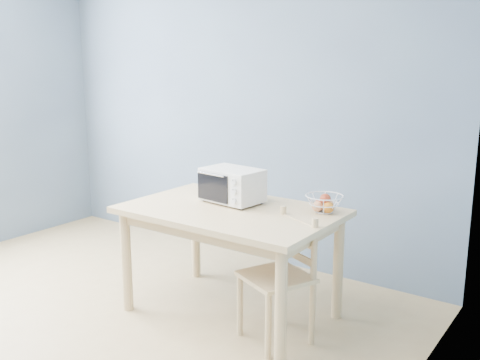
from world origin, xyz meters
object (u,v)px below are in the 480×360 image
Objects in this scene: dining_table at (230,223)px; toaster_oven at (230,184)px; dining_chair at (281,279)px; fruit_basket at (324,203)px.

dining_table is 0.28m from toaster_oven.
dining_chair is at bearing -16.22° from toaster_oven.
dining_table is at bearing -167.93° from dining_chair.
toaster_oven reaches higher than fruit_basket.
toaster_oven is (-0.10, 0.13, 0.23)m from dining_table.
toaster_oven is 0.54× the size of dining_chair.
fruit_basket reaches higher than dining_table.
toaster_oven is at bearing -178.52° from dining_chair.
dining_chair is (0.46, -0.10, -0.25)m from dining_table.
toaster_oven is at bearing -167.99° from fruit_basket.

